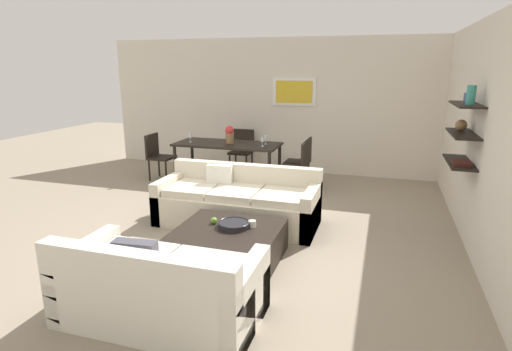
{
  "coord_description": "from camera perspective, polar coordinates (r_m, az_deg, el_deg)",
  "views": [
    {
      "loc": [
        1.95,
        -4.8,
        2.13
      ],
      "look_at": [
        0.39,
        0.2,
        0.75
      ],
      "focal_mm": 29.0,
      "sensor_mm": 36.0,
      "label": 1
    }
  ],
  "objects": [
    {
      "name": "wine_glass_right_near",
      "position": [
        7.41,
        0.9,
        4.92
      ],
      "size": [
        0.06,
        0.06,
        0.16
      ],
      "color": "silver",
      "rests_on": "dining_table"
    },
    {
      "name": "centerpiece_vase",
      "position": [
        7.69,
        -3.68,
        5.71
      ],
      "size": [
        0.16,
        0.16,
        0.33
      ],
      "color": "olive",
      "rests_on": "dining_table"
    },
    {
      "name": "dining_chair_left_near",
      "position": [
        8.23,
        -13.43,
        2.96
      ],
      "size": [
        0.44,
        0.44,
        0.88
      ],
      "color": "black",
      "rests_on": "ground"
    },
    {
      "name": "back_wall_unit",
      "position": [
        8.53,
        6.16,
        9.45
      ],
      "size": [
        8.4,
        0.09,
        2.7
      ],
      "color": "silver",
      "rests_on": "ground"
    },
    {
      "name": "dining_chair_right_near",
      "position": [
        7.24,
        5.78,
        1.71
      ],
      "size": [
        0.44,
        0.44,
        0.88
      ],
      "color": "black",
      "rests_on": "ground"
    },
    {
      "name": "dining_chair_right_far",
      "position": [
        7.6,
        6.37,
        2.33
      ],
      "size": [
        0.44,
        0.44,
        0.88
      ],
      "color": "black",
      "rests_on": "ground"
    },
    {
      "name": "dining_chair_head",
      "position": [
        8.56,
        -1.92,
        3.81
      ],
      "size": [
        0.44,
        0.44,
        0.88
      ],
      "color": "black",
      "rests_on": "ground"
    },
    {
      "name": "candle_jar",
      "position": [
        4.69,
        -0.52,
        -6.68
      ],
      "size": [
        0.09,
        0.09,
        0.07
      ],
      "primitive_type": "cylinder",
      "color": "silver",
      "rests_on": "coffee_table"
    },
    {
      "name": "decorative_bowl",
      "position": [
        4.69,
        -3.07,
        -6.73
      ],
      "size": [
        0.36,
        0.36,
        0.07
      ],
      "color": "black",
      "rests_on": "coffee_table"
    },
    {
      "name": "dining_table",
      "position": [
        7.76,
        -3.95,
        3.96
      ],
      "size": [
        1.95,
        0.85,
        0.75
      ],
      "color": "black",
      "rests_on": "ground"
    },
    {
      "name": "right_wall_shelf_unit",
      "position": [
        5.56,
        28.39,
        4.93
      ],
      "size": [
        0.34,
        8.2,
        2.7
      ],
      "color": "silver",
      "rests_on": "ground"
    },
    {
      "name": "ground_plane",
      "position": [
        5.6,
        -4.48,
        -7.63
      ],
      "size": [
        18.0,
        18.0,
        0.0
      ],
      "primitive_type": "plane",
      "color": "gray"
    },
    {
      "name": "wine_glass_right_far",
      "position": [
        7.6,
        1.35,
        5.25
      ],
      "size": [
        0.08,
        0.08,
        0.17
      ],
      "color": "silver",
      "rests_on": "dining_table"
    },
    {
      "name": "apple_on_coffee_table",
      "position": [
        4.8,
        -5.83,
        -6.2
      ],
      "size": [
        0.08,
        0.08,
        0.08
      ],
      "primitive_type": "sphere",
      "color": "#669E2D",
      "rests_on": "coffee_table"
    },
    {
      "name": "coffee_table",
      "position": [
        4.73,
        -3.89,
        -9.52
      ],
      "size": [
        1.14,
        1.08,
        0.38
      ],
      "color": "black",
      "rests_on": "ground"
    },
    {
      "name": "wine_glass_left_near",
      "position": [
        7.92,
        -9.08,
        5.44
      ],
      "size": [
        0.06,
        0.06,
        0.18
      ],
      "color": "silver",
      "rests_on": "dining_table"
    },
    {
      "name": "sofa_beige",
      "position": [
        5.77,
        -2.53,
        -3.84
      ],
      "size": [
        2.21,
        0.9,
        0.78
      ],
      "color": "beige",
      "rests_on": "ground"
    },
    {
      "name": "loveseat_white",
      "position": [
        3.76,
        -13.16,
        -14.94
      ],
      "size": [
        1.7,
        0.9,
        0.78
      ],
      "color": "silver",
      "rests_on": "ground"
    }
  ]
}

